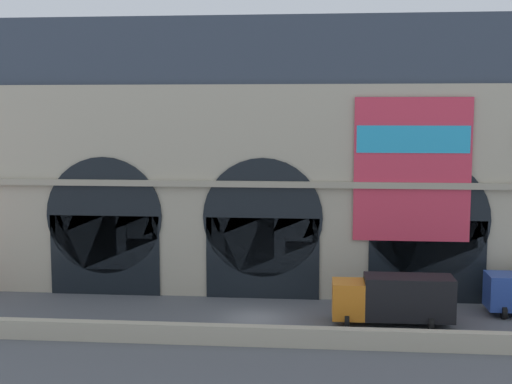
% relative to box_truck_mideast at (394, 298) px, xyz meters
% --- Properties ---
extents(ground_plane, '(200.00, 200.00, 0.00)m').
position_rel_box_truck_mideast_xyz_m(ground_plane, '(-8.73, 0.51, -1.70)').
color(ground_plane, '#54565B').
extents(quay_parapet_wall, '(90.00, 0.70, 1.14)m').
position_rel_box_truck_mideast_xyz_m(quay_parapet_wall, '(-8.73, -4.67, -1.13)').
color(quay_parapet_wall, '#B2A891').
rests_on(quay_parapet_wall, ground).
extents(station_building, '(48.46, 6.34, 20.05)m').
position_rel_box_truck_mideast_xyz_m(station_building, '(-8.68, 8.49, 8.07)').
color(station_building, '#B2A891').
rests_on(station_building, ground).
extents(box_truck_mideast, '(7.50, 2.91, 3.12)m').
position_rel_box_truck_mideast_xyz_m(box_truck_mideast, '(0.00, 0.00, 0.00)').
color(box_truck_mideast, orange).
rests_on(box_truck_mideast, ground).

